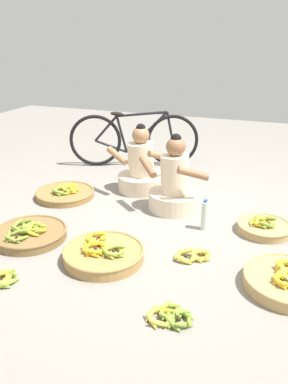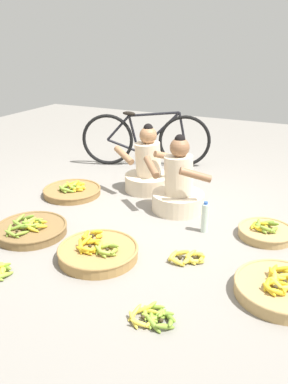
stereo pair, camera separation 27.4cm
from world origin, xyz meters
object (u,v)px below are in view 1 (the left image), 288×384
(bicycle_leaning, at_px, (134,139))
(loose_bananas_front_center, at_px, (0,279))
(banana_basket_near_bicycle, at_px, (264,227))
(banana_basket_back_right, at_px, (30,234))
(loose_bananas_back_center, at_px, (193,255))
(loose_bananas_near_vendor, at_px, (171,316))
(vendor_woman_front, at_px, (174,186))
(banana_basket_front_right, at_px, (103,253))
(water_bottle, at_px, (205,215))
(vendor_woman_behind, at_px, (141,170))
(banana_basket_back_left, at_px, (65,193))

(bicycle_leaning, relative_size, loose_bananas_front_center, 6.05)
(banana_basket_near_bicycle, bearing_deg, banana_basket_back_right, -155.74)
(loose_bananas_back_center, xyz_separation_m, loose_bananas_near_vendor, (0.05, -0.74, -0.00))
(vendor_woman_front, distance_m, banana_basket_front_right, 1.17)
(banana_basket_back_right, xyz_separation_m, banana_basket_near_bicycle, (1.88, 0.85, -0.00))
(loose_bananas_back_center, height_order, loose_bananas_near_vendor, loose_bananas_back_center)
(water_bottle, bearing_deg, bicycle_leaning, 130.79)
(vendor_woman_front, xyz_separation_m, banana_basket_back_right, (-0.98, -1.05, -0.20))
(banana_basket_near_bicycle, bearing_deg, loose_bananas_back_center, -125.84)
(bicycle_leaning, distance_m, loose_bananas_back_center, 2.45)
(vendor_woman_front, height_order, vendor_woman_behind, vendor_woman_front)
(banana_basket_back_left, xyz_separation_m, banana_basket_near_bicycle, (2.09, -0.07, 0.00))
(loose_bananas_front_center, bearing_deg, vendor_woman_front, 64.64)
(vendor_woman_front, distance_m, vendor_woman_behind, 0.62)
(bicycle_leaning, height_order, banana_basket_back_left, bicycle_leaning)
(vendor_woman_front, relative_size, banana_basket_near_bicycle, 1.61)
(bicycle_leaning, height_order, water_bottle, bicycle_leaning)
(banana_basket_front_right, height_order, loose_bananas_front_center, banana_basket_front_right)
(banana_basket_front_right, height_order, loose_bananas_near_vendor, banana_basket_front_right)
(banana_basket_near_bicycle, bearing_deg, loose_bananas_front_center, -139.01)
(bicycle_leaning, bearing_deg, loose_bananas_front_center, -87.51)
(banana_basket_back_left, relative_size, loose_bananas_near_vendor, 1.94)
(banana_basket_back_right, height_order, loose_bananas_near_vendor, banana_basket_back_right)
(loose_bananas_near_vendor, distance_m, loose_bananas_front_center, 1.26)
(banana_basket_back_right, distance_m, loose_bananas_front_center, 0.65)
(bicycle_leaning, relative_size, water_bottle, 5.53)
(banana_basket_back_right, height_order, water_bottle, water_bottle)
(banana_basket_back_right, relative_size, banana_basket_near_bicycle, 1.31)
(banana_basket_back_right, distance_m, loose_bananas_near_vendor, 1.55)
(vendor_woman_behind, distance_m, banana_basket_back_right, 1.50)
(vendor_woman_front, distance_m, banana_basket_near_bicycle, 0.94)
(vendor_woman_front, relative_size, banana_basket_back_right, 1.23)
(vendor_woman_front, xyz_separation_m, loose_bananas_front_center, (-0.79, -1.66, -0.22))
(banana_basket_back_right, xyz_separation_m, banana_basket_back_left, (-0.21, 0.92, -0.00))
(bicycle_leaning, relative_size, banana_basket_back_right, 2.54)
(banana_basket_back_right, bearing_deg, vendor_woman_behind, 71.06)
(loose_bananas_back_center, xyz_separation_m, water_bottle, (-0.03, 0.53, 0.11))
(vendor_woman_front, relative_size, banana_basket_back_left, 1.23)
(banana_basket_back_right, bearing_deg, vendor_woman_front, 46.77)
(loose_bananas_front_center, bearing_deg, banana_basket_back_right, 107.39)
(banana_basket_front_right, bearing_deg, loose_bananas_near_vendor, -34.24)
(bicycle_leaning, bearing_deg, loose_bananas_near_vendor, -63.61)
(banana_basket_near_bicycle, xyz_separation_m, loose_bananas_near_vendor, (-0.44, -1.41, -0.02))
(vendor_woman_behind, relative_size, loose_bananas_back_center, 2.65)
(banana_basket_front_right, relative_size, water_bottle, 2.20)
(banana_basket_back_left, height_order, banana_basket_near_bicycle, same)
(vendor_woman_front, bearing_deg, bicycle_leaning, 127.94)
(vendor_woman_front, relative_size, banana_basket_front_right, 1.21)
(vendor_woman_front, relative_size, vendor_woman_behind, 1.02)
(banana_basket_back_left, relative_size, loose_bananas_back_center, 2.20)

